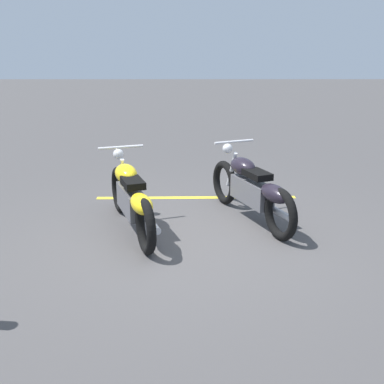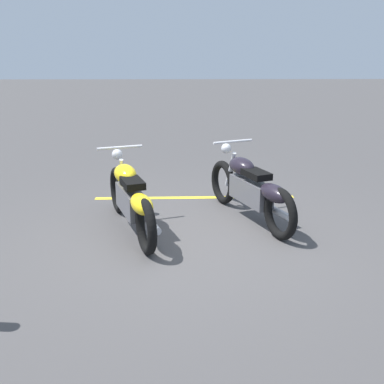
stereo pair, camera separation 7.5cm
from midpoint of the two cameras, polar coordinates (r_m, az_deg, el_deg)
name	(u,v)px [view 2 (the right image)]	position (r m, az deg, el deg)	size (l,w,h in m)	color
ground_plane	(192,238)	(6.05, -0.37, -5.59)	(60.00, 60.00, 0.00)	#474444
motorcycle_bright_foreground	(131,198)	(6.16, -7.68, -0.74)	(2.14, 0.91, 1.04)	black
motorcycle_dark_foreground	(251,189)	(6.56, 6.81, 0.39)	(2.10, 0.97, 1.04)	black
parking_stripe_near	(195,197)	(7.63, 0.06, -0.67)	(3.20, 0.12, 0.01)	yellow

